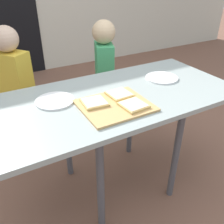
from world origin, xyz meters
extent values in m
plane|color=brown|center=(0.00, 0.00, 0.00)|extent=(16.00, 16.00, 0.00)
cube|color=#8F9A97|center=(0.00, 0.00, 0.71)|extent=(1.41, 0.70, 0.03)
cylinder|color=#4C4C51|center=(-0.26, -0.26, 0.35)|extent=(0.04, 0.04, 0.69)
cylinder|color=#4C4C51|center=(0.26, -0.26, 0.35)|extent=(0.04, 0.04, 0.69)
cylinder|color=#4C4C51|center=(-0.26, 0.26, 0.35)|extent=(0.04, 0.04, 0.69)
cylinder|color=#4C4C51|center=(0.26, 0.26, 0.35)|extent=(0.04, 0.04, 0.69)
cube|color=tan|center=(-0.09, -0.12, 0.73)|extent=(0.36, 0.31, 0.01)
cube|color=tan|center=(-0.02, -0.04, 0.74)|extent=(0.13, 0.14, 0.01)
cube|color=beige|center=(-0.02, -0.04, 0.75)|extent=(0.12, 0.12, 0.00)
cube|color=tan|center=(-0.18, -0.05, 0.74)|extent=(0.14, 0.14, 0.01)
cube|color=beige|center=(-0.18, -0.05, 0.75)|extent=(0.12, 0.13, 0.00)
cube|color=tan|center=(-0.02, -0.18, 0.74)|extent=(0.14, 0.14, 0.01)
cube|color=beige|center=(-0.02, -0.18, 0.75)|extent=(0.12, 0.13, 0.00)
cylinder|color=white|center=(0.37, 0.06, 0.73)|extent=(0.21, 0.21, 0.01)
cylinder|color=white|center=(-0.36, 0.09, 0.73)|extent=(0.21, 0.21, 0.01)
cylinder|color=#2F2F39|center=(-0.52, 0.71, 0.26)|extent=(0.09, 0.09, 0.51)
cylinder|color=#2F2F39|center=(-0.44, 0.59, 0.26)|extent=(0.09, 0.09, 0.51)
cube|color=gold|center=(-0.48, 0.65, 0.69)|extent=(0.26, 0.28, 0.36)
sphere|color=tan|center=(-0.48, 0.65, 0.96)|extent=(0.17, 0.17, 0.17)
cylinder|color=#294C3F|center=(0.28, 0.75, 0.25)|extent=(0.09, 0.09, 0.49)
cylinder|color=#294C3F|center=(0.23, 0.62, 0.25)|extent=(0.09, 0.09, 0.49)
cube|color=#3FA566|center=(0.26, 0.68, 0.66)|extent=(0.22, 0.27, 0.33)
sphere|color=#D6B489|center=(0.26, 0.68, 0.91)|extent=(0.19, 0.19, 0.19)
camera|label=1|loc=(-0.66, -1.10, 1.36)|focal=39.37mm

